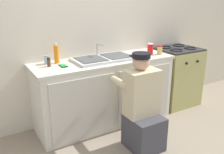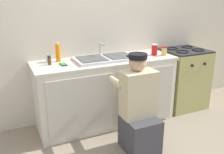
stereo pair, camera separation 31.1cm
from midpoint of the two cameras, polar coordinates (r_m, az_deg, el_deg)
ground_plane at (r=3.33m, az=-1.84°, el=-12.28°), size 12.00×12.00×0.00m
back_wall at (r=3.47m, az=-7.31°, el=10.88°), size 6.00×0.10×2.50m
counter_cabinet at (r=3.37m, az=-4.30°, el=-3.78°), size 1.83×0.62×0.86m
countertop at (r=3.23m, az=-4.56°, el=3.62°), size 1.87×0.62×0.04m
sink_double_basin at (r=3.23m, az=-4.59°, el=4.27°), size 0.80×0.44×0.19m
stove_range at (r=4.06m, az=12.18°, el=0.22°), size 0.64×0.62×0.92m
plumber_person at (r=2.83m, az=3.85°, el=-7.59°), size 0.42×0.61×1.10m
cell_phone at (r=3.02m, az=-14.02°, el=2.50°), size 0.07×0.14×0.01m
water_glass at (r=3.17m, az=-17.45°, el=3.79°), size 0.06×0.06×0.10m
soda_cup_red at (r=3.54m, az=6.26°, el=6.41°), size 0.08×0.08×0.15m
spice_bottle_pepper at (r=3.03m, az=-17.13°, el=3.19°), size 0.04×0.04×0.10m
condiment_jar at (r=3.54m, az=8.41°, el=6.16°), size 0.07×0.07×0.13m
soap_bottle_orange at (r=3.14m, az=-15.38°, el=5.06°), size 0.06×0.06×0.25m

